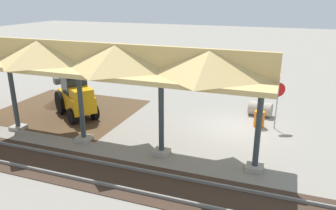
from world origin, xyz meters
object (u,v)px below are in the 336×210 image
object	(u,v)px
stop_sign	(278,96)
concrete_pipe	(260,109)
traffic_barrel	(259,119)
backhoe	(75,95)

from	to	relation	value
stop_sign	concrete_pipe	size ratio (longest dim) A/B	1.80
stop_sign	traffic_barrel	size ratio (longest dim) A/B	2.84
stop_sign	traffic_barrel	bearing A→B (deg)	2.26
stop_sign	backhoe	xyz separation A→B (m)	(11.28, 1.92, -0.58)
backhoe	concrete_pipe	world-z (taller)	backhoe
stop_sign	concrete_pipe	xyz separation A→B (m)	(0.93, -1.77, -1.43)
concrete_pipe	traffic_barrel	size ratio (longest dim) A/B	1.58
traffic_barrel	stop_sign	bearing A→B (deg)	-177.74
concrete_pipe	traffic_barrel	bearing A→B (deg)	93.39
backhoe	concrete_pipe	xyz separation A→B (m)	(-10.35, -3.69, -0.85)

